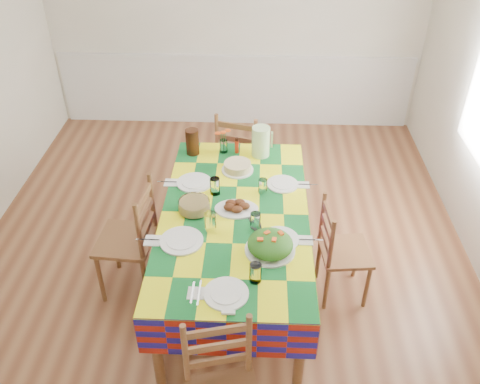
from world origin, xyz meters
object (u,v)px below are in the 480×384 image
chair_far (240,156)px  chair_left (131,240)px  dining_table (235,222)px  green_pitcher (261,141)px  chair_right (340,252)px  meat_platter (236,207)px  tea_pitcher (192,142)px

chair_far → chair_left: 1.55m
dining_table → green_pitcher: green_pitcher is taller
chair_far → chair_right: chair_far is taller
green_pitcher → meat_platter: bearing=-102.3°
meat_platter → tea_pitcher: bearing=117.8°
chair_left → chair_right: (1.66, -0.00, -0.06)m
chair_left → meat_platter: bearing=96.9°
meat_platter → chair_right: chair_right is taller
green_pitcher → chair_right: size_ratio=0.30×
dining_table → chair_far: chair_far is taller
chair_far → chair_right: 1.57m
green_pitcher → chair_left: size_ratio=0.26×
dining_table → meat_platter: bearing=76.2°
meat_platter → chair_right: size_ratio=0.37×
meat_platter → chair_left: chair_left is taller
chair_left → chair_right: size_ratio=1.13×
meat_platter → tea_pitcher: tea_pitcher is taller
chair_far → chair_right: bearing=137.3°
green_pitcher → chair_right: green_pitcher is taller
dining_table → green_pitcher: bearing=77.6°
meat_platter → chair_far: size_ratio=0.33×
chair_left → tea_pitcher: bearing=158.2°
tea_pitcher → chair_left: 1.04m
chair_left → chair_right: bearing=94.0°
green_pitcher → chair_far: (-0.20, 0.47, -0.45)m
chair_far → chair_left: bearing=72.7°
tea_pitcher → chair_right: bearing=-34.3°
meat_platter → chair_right: bearing=-3.0°
chair_far → green_pitcher: bearing=127.6°
tea_pitcher → chair_left: bearing=-115.8°
dining_table → meat_platter: size_ratio=6.22×
dining_table → tea_pitcher: size_ratio=8.88×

